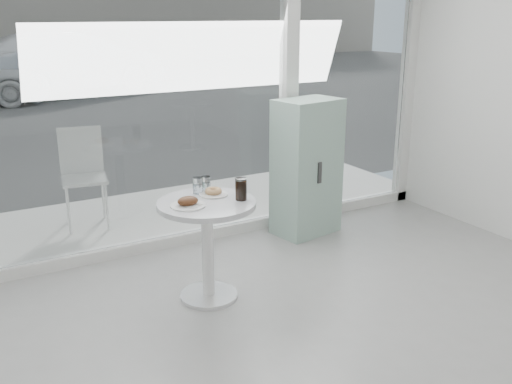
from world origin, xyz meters
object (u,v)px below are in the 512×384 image
main_table (207,230)px  patio_chair (83,170)px  car_silver (71,63)px  plate_fritter (188,203)px  mint_cabinet (307,168)px  water_tumbler_a (198,186)px  plate_donut (213,192)px  water_tumbler_b (206,184)px  cola_glass (241,189)px

main_table → patio_chair: (-0.44, 1.95, 0.05)m
car_silver → plate_fritter: car_silver is taller
patio_chair → car_silver: size_ratio=0.20×
mint_cabinet → water_tumbler_a: size_ratio=10.58×
main_table → plate_fritter: plate_fritter is taller
car_silver → water_tumbler_a: car_silver is taller
patio_chair → water_tumbler_a: (0.46, -1.74, 0.23)m
patio_chair → plate_fritter: 2.01m
water_tumbler_a → plate_donut: bearing=-49.4°
main_table → mint_cabinet: 1.61m
plate_donut → water_tumbler_a: (-0.08, 0.10, 0.03)m
mint_cabinet → car_silver: size_ratio=0.27×
patio_chair → plate_donut: patio_chair is taller
main_table → water_tumbler_b: size_ratio=6.81×
water_tumbler_b → plate_fritter: bearing=-133.6°
plate_donut → plate_fritter: bearing=-151.3°
cola_glass → patio_chair: bearing=108.3°
plate_fritter → water_tumbler_a: 0.30m
water_tumbler_b → cola_glass: 0.36m
mint_cabinet → plate_donut: 1.47m
car_silver → mint_cabinet: bearing=159.9°
car_silver → plate_donut: 12.02m
plate_fritter → water_tumbler_b: (0.26, 0.28, 0.02)m
car_silver → water_tumbler_b: bearing=153.7°
main_table → plate_donut: plate_donut is taller
water_tumbler_b → patio_chair: bearing=107.7°
main_table → plate_fritter: bearing=-167.5°
plate_donut → water_tumbler_b: (-0.00, 0.13, 0.03)m
mint_cabinet → water_tumbler_b: 1.42m
mint_cabinet → plate_donut: (-1.30, -0.66, 0.14)m
patio_chair → water_tumbler_a: size_ratio=7.77×
patio_chair → cola_glass: bearing=-62.4°
main_table → patio_chair: patio_chair is taller
plate_fritter → plate_donut: (0.26, 0.14, -0.01)m
mint_cabinet → plate_donut: bearing=-162.9°
main_table → cola_glass: 0.39m
mint_cabinet → plate_donut: size_ratio=6.00×
water_tumbler_a → patio_chair: bearing=104.9°
cola_glass → car_silver: bearing=83.3°
mint_cabinet → cola_glass: size_ratio=8.04×
car_silver → cola_glass: size_ratio=29.91×
patio_chair → water_tumbler_b: size_ratio=8.50×
plate_donut → water_tumbler_b: water_tumbler_b is taller
plate_donut → cola_glass: bearing=-57.5°
plate_fritter → plate_donut: plate_fritter is taller
car_silver → plate_donut: size_ratio=22.35×
patio_chair → mint_cabinet: bearing=-23.1°
patio_chair → cola_glass: size_ratio=5.90×
plate_donut → water_tumbler_a: water_tumbler_a is taller
main_table → car_silver: bearing=82.1°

